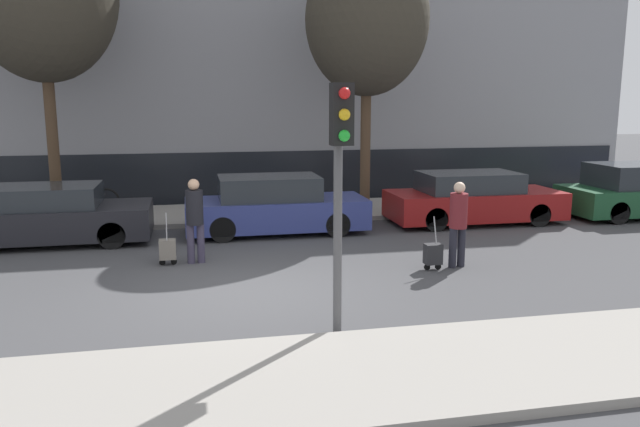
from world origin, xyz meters
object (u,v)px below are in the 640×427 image
(parked_car_3, at_px, (638,192))
(pedestrian_left, at_px, (195,216))
(parked_car_0, at_px, (52,216))
(pedestrian_right, at_px, (458,219))
(parked_car_1, at_px, (274,206))
(parked_bicycle, at_px, (86,202))
(traffic_light, at_px, (340,159))
(bare_tree_near_crossing, at_px, (367,20))
(parked_car_2, at_px, (473,199))
(trolley_right, at_px, (433,254))
(trolley_left, at_px, (168,249))

(parked_car_3, height_order, pedestrian_left, pedestrian_left)
(parked_car_0, distance_m, pedestrian_right, 8.97)
(parked_car_3, distance_m, pedestrian_right, 8.12)
(parked_car_3, bearing_deg, parked_car_0, -179.61)
(parked_car_1, distance_m, parked_bicycle, 5.51)
(parked_car_3, distance_m, parked_bicycle, 15.17)
(traffic_light, relative_size, bare_tree_near_crossing, 0.48)
(traffic_light, bearing_deg, parked_car_0, 126.32)
(parked_car_3, bearing_deg, traffic_light, -145.83)
(parked_car_3, xyz_separation_m, traffic_light, (-10.21, -6.93, 1.78))
(parked_car_3, height_order, traffic_light, traffic_light)
(parked_bicycle, bearing_deg, parked_car_3, -10.27)
(parked_car_2, distance_m, bare_tree_near_crossing, 5.52)
(parked_bicycle, bearing_deg, parked_car_1, -30.17)
(parked_car_3, bearing_deg, trolley_right, -152.32)
(parked_bicycle, bearing_deg, trolley_left, -66.60)
(parked_car_1, distance_m, trolley_left, 3.55)
(parked_car_1, xyz_separation_m, parked_car_2, (5.28, 0.15, -0.02))
(parked_car_1, relative_size, parked_car_2, 0.96)
(parked_car_1, height_order, trolley_right, parked_car_1)
(parked_car_3, height_order, parked_bicycle, parked_car_3)
(bare_tree_near_crossing, bearing_deg, parked_bicycle, 172.63)
(trolley_right, bearing_deg, parked_car_2, 55.97)
(parked_car_0, height_order, traffic_light, traffic_light)
(traffic_light, bearing_deg, pedestrian_left, 113.19)
(parked_car_0, xyz_separation_m, trolley_left, (2.59, -2.48, -0.31))
(trolley_right, xyz_separation_m, bare_tree_near_crossing, (0.28, 5.74, 4.98))
(parked_car_0, height_order, trolley_left, parked_car_0)
(trolley_right, bearing_deg, trolley_left, 164.00)
(trolley_left, bearing_deg, parked_car_0, 136.26)
(parked_car_0, relative_size, pedestrian_left, 2.51)
(pedestrian_right, bearing_deg, bare_tree_near_crossing, 81.26)
(parked_car_2, bearing_deg, traffic_light, -127.20)
(parked_car_2, distance_m, pedestrian_right, 4.58)
(parked_car_1, xyz_separation_m, pedestrian_right, (3.05, -3.84, 0.29))
(parked_car_0, relative_size, trolley_left, 4.03)
(parked_car_2, xyz_separation_m, parked_bicycle, (-10.04, 2.62, -0.15))
(parked_car_3, relative_size, pedestrian_left, 2.45)
(pedestrian_left, distance_m, trolley_left, 0.85)
(parked_car_0, distance_m, trolley_right, 8.53)
(pedestrian_right, distance_m, trolley_right, 0.84)
(parked_car_1, relative_size, trolley_right, 4.15)
(parked_car_0, height_order, bare_tree_near_crossing, bare_tree_near_crossing)
(parked_car_3, xyz_separation_m, pedestrian_left, (-12.08, -2.55, 0.28))
(parked_car_2, bearing_deg, bare_tree_near_crossing, 146.60)
(trolley_right, height_order, traffic_light, traffic_light)
(pedestrian_right, height_order, trolley_right, pedestrian_right)
(parked_car_2, xyz_separation_m, pedestrian_right, (-2.23, -3.99, 0.31))
(parked_car_0, xyz_separation_m, pedestrian_right, (8.11, -3.80, 0.32))
(pedestrian_right, bearing_deg, trolley_left, 155.21)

